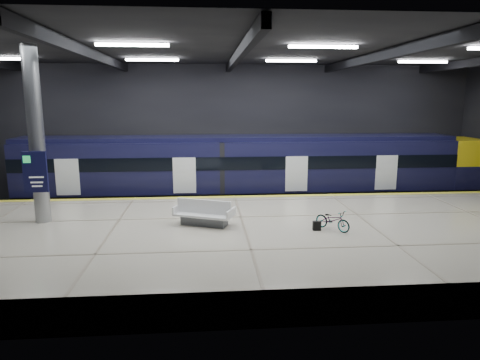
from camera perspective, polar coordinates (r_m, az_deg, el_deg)
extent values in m
plane|color=black|center=(19.26, -0.15, -7.29)|extent=(30.00, 30.00, 0.00)
cube|color=black|center=(26.37, -1.56, 6.47)|extent=(30.00, 0.10, 8.00)
cube|color=black|center=(10.55, 3.32, 0.00)|extent=(30.00, 0.10, 8.00)
cube|color=black|center=(18.43, -0.17, 17.09)|extent=(30.00, 16.00, 0.10)
cube|color=black|center=(18.90, -19.35, 15.59)|extent=(0.25, 16.00, 0.40)
cube|color=black|center=(18.40, -0.16, 16.32)|extent=(0.25, 16.00, 0.40)
cube|color=black|center=(19.81, 18.09, 15.41)|extent=(0.25, 16.00, 0.40)
cube|color=white|center=(16.57, -14.15, 17.08)|extent=(2.60, 0.18, 0.10)
cube|color=white|center=(16.97, 11.03, 17.04)|extent=(2.60, 0.18, 0.10)
cube|color=white|center=(24.29, -28.77, 13.99)|extent=(2.60, 0.18, 0.10)
cube|color=white|center=(22.49, -11.62, 15.43)|extent=(2.60, 0.18, 0.10)
cube|color=white|center=(22.78, 6.82, 15.50)|extent=(2.60, 0.18, 0.10)
cube|color=white|center=(25.11, 23.20, 14.29)|extent=(2.60, 0.18, 0.10)
cube|color=#B6AE9A|center=(16.73, 0.54, -8.14)|extent=(30.00, 11.00, 1.10)
cube|color=yellow|center=(21.61, -0.74, -2.24)|extent=(30.00, 0.40, 0.01)
cube|color=gray|center=(23.82, -1.07, -3.55)|extent=(30.00, 0.08, 0.16)
cube|color=gray|center=(25.22, -1.28, -2.75)|extent=(30.00, 0.08, 0.16)
cube|color=black|center=(24.44, -0.14, -2.05)|extent=(24.00, 2.58, 0.80)
cube|color=black|center=(24.11, -0.15, 2.07)|extent=(24.00, 2.80, 2.75)
cube|color=black|center=(23.93, -0.15, 5.61)|extent=(24.00, 2.30, 0.24)
cube|color=black|center=(22.68, 0.14, 2.22)|extent=(24.00, 0.04, 0.70)
cube|color=white|center=(23.22, 7.54, 0.83)|extent=(1.20, 0.05, 1.90)
cube|color=yellow|center=(28.28, 27.14, 2.17)|extent=(2.00, 2.80, 2.75)
cube|color=black|center=(28.42, 27.69, 2.52)|extent=(1.60, 2.38, 0.80)
cube|color=#595B60|center=(16.88, -4.80, -5.44)|extent=(1.87, 1.21, 0.34)
cube|color=white|center=(16.81, -4.81, -4.60)|extent=(2.43, 1.74, 0.09)
cube|color=white|center=(16.73, -4.83, -3.57)|extent=(2.10, 0.95, 0.56)
cube|color=white|center=(17.23, -8.26, -3.84)|extent=(0.43, 0.90, 0.34)
cube|color=white|center=(16.39, -1.20, -4.49)|extent=(0.43, 0.90, 0.34)
imported|color=#99999E|center=(16.52, 12.25, -5.22)|extent=(1.34, 1.47, 0.78)
cube|color=black|center=(16.42, 10.21, -6.02)|extent=(0.31, 0.20, 0.35)
cylinder|color=#9EA0A5|center=(18.51, -25.52, 5.33)|extent=(0.60, 0.60, 6.90)
cube|color=black|center=(18.27, -25.64, 0.98)|extent=(0.90, 0.12, 1.60)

